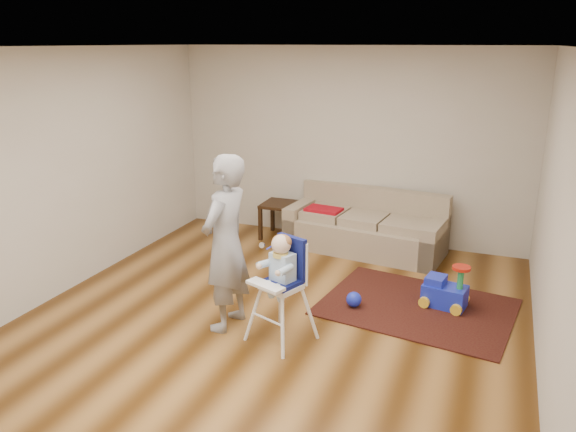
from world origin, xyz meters
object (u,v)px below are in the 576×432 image
(toy_ball, at_px, (354,299))
(high_chair, at_px, (281,290))
(adult, at_px, (226,243))
(side_table, at_px, (281,220))
(sofa, at_px, (365,222))
(ride_on_toy, at_px, (446,285))

(toy_ball, height_order, high_chair, high_chair)
(adult, bearing_deg, high_chair, 88.26)
(side_table, bearing_deg, adult, -79.41)
(side_table, height_order, adult, adult)
(toy_ball, distance_m, high_chair, 1.10)
(sofa, relative_size, ride_on_toy, 4.48)
(sofa, distance_m, ride_on_toy, 1.85)
(toy_ball, xyz_separation_m, adult, (-1.08, -0.83, 0.78))
(ride_on_toy, xyz_separation_m, adult, (-1.99, -1.20, 0.62))
(high_chair, bearing_deg, adult, -165.47)
(side_table, distance_m, toy_ball, 2.44)
(sofa, relative_size, toy_ball, 13.31)
(sofa, distance_m, toy_ball, 1.81)
(toy_ball, relative_size, high_chair, 0.15)
(sofa, bearing_deg, adult, -99.54)
(side_table, height_order, toy_ball, side_table)
(side_table, xyz_separation_m, high_chair, (1.11, -2.75, 0.26))
(side_table, bearing_deg, ride_on_toy, -30.71)
(high_chair, relative_size, adult, 0.61)
(sofa, xyz_separation_m, ride_on_toy, (1.22, -1.38, -0.15))
(sofa, distance_m, side_table, 1.28)
(sofa, height_order, ride_on_toy, sofa)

